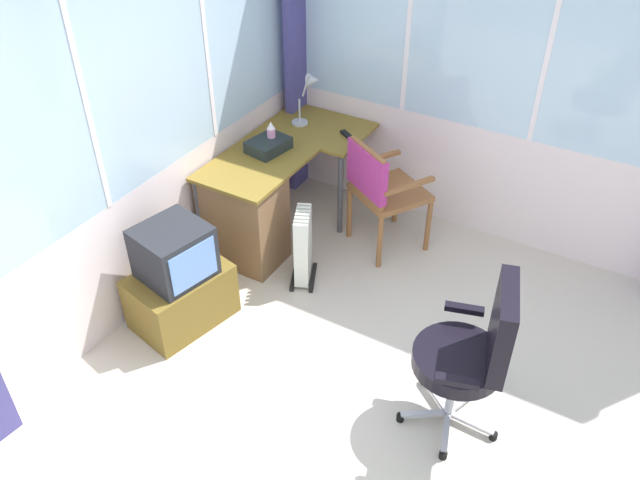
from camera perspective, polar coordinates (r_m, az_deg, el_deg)
name	(u,v)px	position (r m, az deg, el deg)	size (l,w,h in m)	color
ground	(395,435)	(3.95, 6.60, -16.65)	(5.26, 5.00, 0.06)	beige
north_window_panel	(89,132)	(3.98, -19.59, 8.93)	(4.26, 0.07, 2.79)	silver
east_window_panel	(545,72)	(4.78, 19.10, 13.71)	(0.07, 4.00, 2.79)	silver
curtain_corner	(296,36)	(5.33, -2.13, 17.47)	(0.27, 0.07, 2.69)	#464282
desk	(250,209)	(4.87, -6.13, 2.69)	(1.44, 0.80, 0.74)	olive
desk_lamp	(310,90)	(5.21, -0.90, 12.99)	(0.23, 0.20, 0.41)	#B2B7BC
tv_remote	(347,135)	(5.10, 2.39, 9.18)	(0.04, 0.15, 0.02)	black
spray_bottle	(271,135)	(4.91, -4.29, 9.14)	(0.06, 0.06, 0.22)	#DE94BD
paper_tray	(268,145)	(4.90, -4.55, 8.29)	(0.30, 0.23, 0.09)	#1E2827
wooden_armchair	(378,184)	(4.81, 5.07, 4.94)	(0.66, 0.66, 0.91)	#915C32
office_chair	(475,349)	(3.59, 13.44, -9.30)	(0.63, 0.56, 1.03)	#B7B7BF
tv_on_stand	(179,282)	(4.39, -12.27, -3.59)	(0.72, 0.57, 0.76)	brown
space_heater	(303,245)	(4.67, -1.46, -0.40)	(0.37, 0.28, 0.58)	silver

